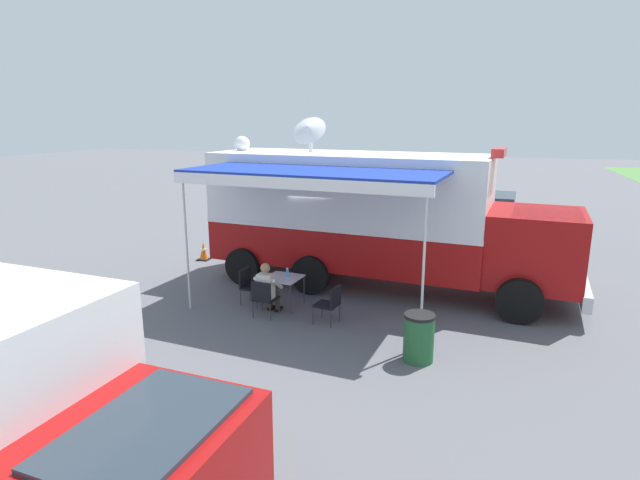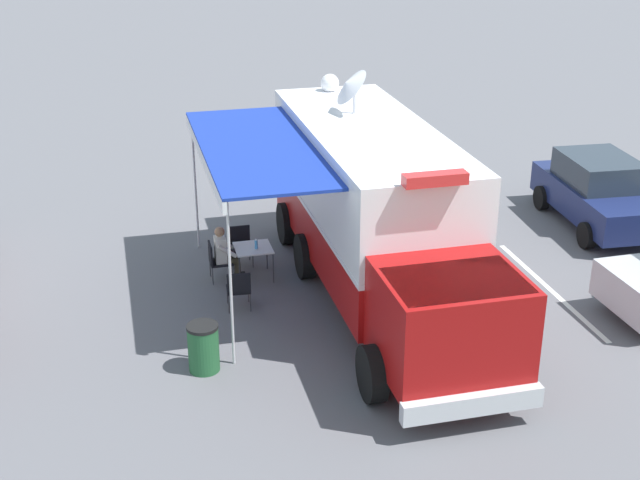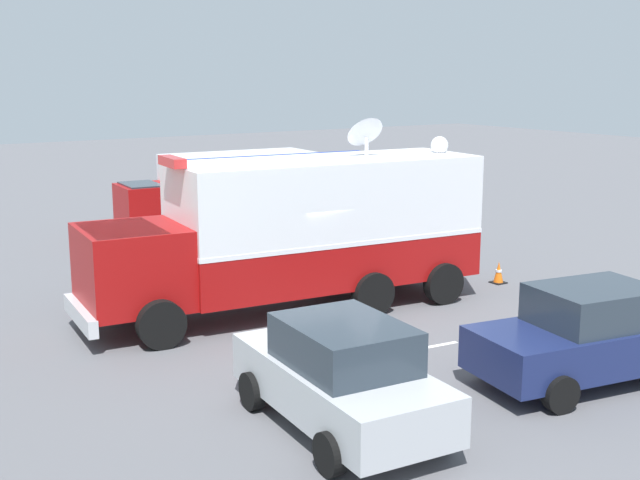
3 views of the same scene
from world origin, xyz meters
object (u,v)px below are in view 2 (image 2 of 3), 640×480
(command_truck, at_px, (377,211))
(car_behind_truck, at_px, (598,192))
(folding_chair_at_table, at_px, (216,259))
(water_bottle, at_px, (256,244))
(trash_bin, at_px, (203,348))
(folding_table, at_px, (253,250))
(traffic_cone, at_px, (325,192))
(folding_chair_beside_table, at_px, (240,242))
(seated_responder, at_px, (225,252))
(folding_chair_spare_by_truck, at_px, (239,287))

(command_truck, relative_size, car_behind_truck, 2.18)
(folding_chair_at_table, relative_size, car_behind_truck, 0.20)
(water_bottle, bearing_deg, trash_bin, 60.25)
(folding_chair_at_table, bearing_deg, trash_bin, 73.52)
(folding_table, distance_m, traffic_cone, 5.02)
(folding_chair_beside_table, height_order, traffic_cone, folding_chair_beside_table)
(trash_bin, bearing_deg, seated_responder, -109.30)
(folding_chair_at_table, distance_m, folding_chair_beside_table, 1.01)
(folding_chair_beside_table, bearing_deg, folding_chair_spare_by_truck, 74.70)
(folding_chair_spare_by_truck, height_order, traffic_cone, folding_chair_spare_by_truck)
(water_bottle, bearing_deg, folding_chair_at_table, -15.86)
(folding_chair_at_table, relative_size, folding_chair_spare_by_truck, 1.00)
(folding_table, xyz_separation_m, water_bottle, (-0.05, 0.09, 0.16))
(folding_chair_at_table, bearing_deg, traffic_cone, -135.62)
(trash_bin, xyz_separation_m, traffic_cone, (-4.94, -7.37, -0.18))
(seated_responder, distance_m, traffic_cone, 5.32)
(folding_table, relative_size, seated_responder, 0.69)
(trash_bin, bearing_deg, car_behind_truck, -161.74)
(folding_chair_beside_table, bearing_deg, traffic_cone, -135.54)
(water_bottle, xyz_separation_m, folding_chair_beside_table, (0.12, -0.94, -0.32))
(folding_chair_spare_by_truck, relative_size, car_behind_truck, 0.20)
(command_truck, height_order, water_bottle, command_truck)
(folding_chair_beside_table, distance_m, seated_responder, 0.91)
(folding_table, xyz_separation_m, folding_chair_spare_by_truck, (0.68, 1.37, -0.16))
(water_bottle, distance_m, traffic_cone, 5.08)
(folding_chair_at_table, xyz_separation_m, car_behind_truck, (-9.82, -0.02, 0.37))
(folding_table, distance_m, folding_chair_at_table, 0.83)
(command_truck, distance_m, seated_responder, 3.59)
(folding_table, height_order, traffic_cone, folding_table)
(folding_chair_at_table, bearing_deg, seated_responder, 174.84)
(folding_table, relative_size, trash_bin, 0.95)
(command_truck, distance_m, car_behind_truck, 7.17)
(seated_responder, height_order, traffic_cone, seated_responder)
(seated_responder, xyz_separation_m, traffic_cone, (-3.69, -3.82, -0.37))
(command_truck, xyz_separation_m, folding_chair_beside_table, (2.26, -2.56, -1.43))
(folding_table, bearing_deg, folding_chair_beside_table, -84.98)
(seated_responder, relative_size, traffic_cone, 2.16)
(command_truck, distance_m, folding_chair_at_table, 3.80)
(folding_table, distance_m, folding_chair_beside_table, 0.87)
(command_truck, distance_m, traffic_cone, 5.97)
(folding_table, distance_m, seated_responder, 0.63)
(water_bottle, xyz_separation_m, folding_chair_spare_by_truck, (0.73, 1.28, -0.32))
(command_truck, distance_m, folding_chair_beside_table, 3.70)
(seated_responder, bearing_deg, car_behind_truck, -179.79)
(folding_chair_spare_by_truck, bearing_deg, folding_table, -116.43)
(folding_chair_beside_table, bearing_deg, folding_table, 95.02)
(trash_bin, height_order, traffic_cone, trash_bin)
(folding_chair_spare_by_truck, distance_m, seated_responder, 1.51)
(folding_chair_spare_by_truck, relative_size, trash_bin, 0.96)
(command_truck, distance_m, folding_chair_spare_by_truck, 3.22)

